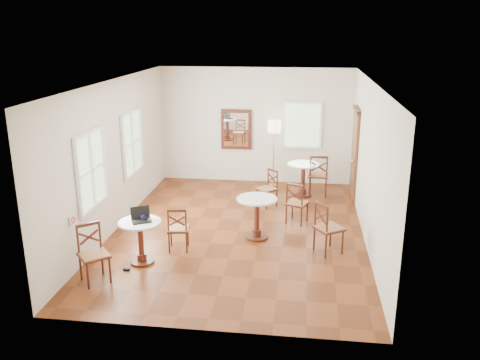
% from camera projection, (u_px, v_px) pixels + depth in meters
% --- Properties ---
extents(ground, '(7.00, 7.00, 0.00)m').
position_uv_depth(ground, '(238.00, 231.00, 10.22)').
color(ground, '#612A10').
rests_on(ground, ground).
extents(room_shell, '(5.02, 7.02, 3.01)m').
position_uv_depth(room_shell, '(237.00, 137.00, 9.93)').
color(room_shell, silver).
rests_on(room_shell, ground).
extents(cafe_table_near, '(0.73, 0.73, 0.78)m').
position_uv_depth(cafe_table_near, '(141.00, 237.00, 8.73)').
color(cafe_table_near, '#411C10').
rests_on(cafe_table_near, ground).
extents(cafe_table_mid, '(0.78, 0.78, 0.83)m').
position_uv_depth(cafe_table_mid, '(257.00, 213.00, 9.75)').
color(cafe_table_mid, '#411C10').
rests_on(cafe_table_mid, ground).
extents(cafe_table_back, '(0.77, 0.77, 0.81)m').
position_uv_depth(cafe_table_back, '(303.00, 176.00, 12.23)').
color(cafe_table_back, '#411C10').
rests_on(cafe_table_back, ground).
extents(chair_near_a, '(0.44, 0.44, 0.85)m').
position_uv_depth(chair_near_a, '(178.00, 229.00, 9.26)').
color(chair_near_a, '#411C10').
rests_on(chair_near_a, ground).
extents(chair_near_b, '(0.63, 0.63, 0.96)m').
position_uv_depth(chair_near_b, '(93.00, 254.00, 8.10)').
color(chair_near_b, '#411C10').
rests_on(chair_near_b, ground).
extents(chair_mid_a, '(0.54, 0.54, 0.90)m').
position_uv_depth(chair_mid_a, '(297.00, 203.00, 10.52)').
color(chair_mid_a, '#411C10').
rests_on(chair_mid_a, ground).
extents(chair_mid_b, '(0.62, 0.62, 0.98)m').
position_uv_depth(chair_mid_b, '(328.00, 228.00, 9.14)').
color(chair_mid_b, '#411C10').
rests_on(chair_mid_b, ground).
extents(chair_back_a, '(0.50, 0.50, 1.03)m').
position_uv_depth(chair_back_a, '(318.00, 175.00, 12.27)').
color(chair_back_a, '#411C10').
rests_on(chair_back_a, ground).
extents(chair_back_b, '(0.55, 0.55, 0.85)m').
position_uv_depth(chair_back_b, '(268.00, 188.00, 11.55)').
color(chair_back_b, '#411C10').
rests_on(chair_back_b, ground).
extents(floor_lamp, '(0.33, 0.33, 1.71)m').
position_uv_depth(floor_lamp, '(274.00, 131.00, 12.72)').
color(floor_lamp, '#BF8C3F').
rests_on(floor_lamp, ground).
extents(laptop, '(0.41, 0.39, 0.23)m').
position_uv_depth(laptop, '(141.00, 217.00, 8.67)').
color(laptop, black).
rests_on(laptop, cafe_table_near).
extents(mouse, '(0.10, 0.08, 0.03)m').
position_uv_depth(mouse, '(136.00, 221.00, 8.64)').
color(mouse, black).
rests_on(mouse, cafe_table_near).
extents(navy_mug, '(0.12, 0.08, 0.10)m').
position_uv_depth(navy_mug, '(143.00, 218.00, 8.67)').
color(navy_mug, black).
rests_on(navy_mug, cafe_table_near).
extents(water_glass, '(0.06, 0.06, 0.10)m').
position_uv_depth(water_glass, '(150.00, 220.00, 8.58)').
color(water_glass, white).
rests_on(water_glass, cafe_table_near).
extents(power_adapter, '(0.11, 0.06, 0.04)m').
position_uv_depth(power_adapter, '(127.00, 269.00, 8.58)').
color(power_adapter, black).
rests_on(power_adapter, ground).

